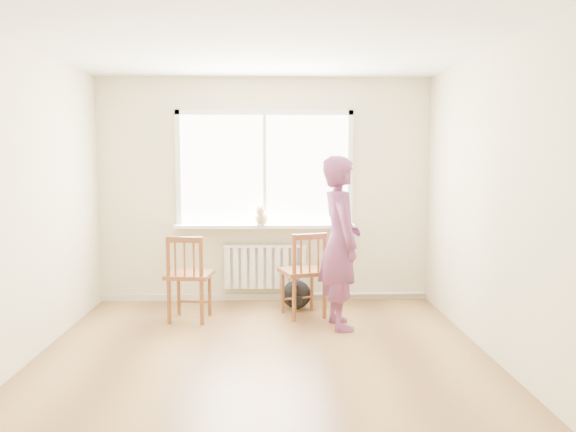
{
  "coord_description": "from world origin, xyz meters",
  "views": [
    {
      "loc": [
        0.07,
        -4.54,
        1.73
      ],
      "look_at": [
        0.25,
        1.2,
        1.15
      ],
      "focal_mm": 35.0,
      "sensor_mm": 36.0,
      "label": 1
    }
  ],
  "objects": [
    {
      "name": "back_wall",
      "position": [
        0.0,
        2.25,
        1.35
      ],
      "size": [
        4.0,
        0.01,
        2.7
      ],
      "primitive_type": "cube",
      "color": "beige",
      "rests_on": "ground"
    },
    {
      "name": "heating_pipe",
      "position": [
        1.25,
        2.19,
        0.08
      ],
      "size": [
        1.4,
        0.04,
        0.04
      ],
      "primitive_type": "cylinder",
      "rotation": [
        0.0,
        1.57,
        0.0
      ],
      "color": "silver",
      "rests_on": "back_wall"
    },
    {
      "name": "cat",
      "position": [
        -0.04,
        2.06,
        1.05
      ],
      "size": [
        0.19,
        0.38,
        0.25
      ],
      "rotation": [
        0.0,
        0.0,
        -0.11
      ],
      "color": "#CCB38B",
      "rests_on": "windowsill"
    },
    {
      "name": "baseboard",
      "position": [
        0.0,
        2.23,
        0.04
      ],
      "size": [
        4.0,
        0.03,
        0.08
      ],
      "primitive_type": "cube",
      "color": "beige",
      "rests_on": "ground"
    },
    {
      "name": "window",
      "position": [
        0.0,
        2.22,
        1.66
      ],
      "size": [
        2.12,
        0.05,
        1.42
      ],
      "color": "white",
      "rests_on": "back_wall"
    },
    {
      "name": "ceiling",
      "position": [
        0.0,
        0.0,
        2.7
      ],
      "size": [
        4.5,
        4.5,
        0.0
      ],
      "primitive_type": "plane",
      "rotation": [
        3.14,
        0.0,
        0.0
      ],
      "color": "white",
      "rests_on": "back_wall"
    },
    {
      "name": "person",
      "position": [
        0.78,
        1.11,
        0.88
      ],
      "size": [
        0.51,
        0.7,
        1.76
      ],
      "primitive_type": "imported",
      "rotation": [
        0.0,
        0.0,
        1.72
      ],
      "color": "#BF3F71",
      "rests_on": "floor"
    },
    {
      "name": "chair_left",
      "position": [
        -0.81,
        1.36,
        0.47
      ],
      "size": [
        0.51,
        0.49,
        0.93
      ],
      "rotation": [
        0.0,
        0.0,
        3.01
      ],
      "color": "brown",
      "rests_on": "floor"
    },
    {
      "name": "floor",
      "position": [
        0.0,
        0.0,
        0.0
      ],
      "size": [
        4.5,
        4.5,
        0.0
      ],
      "primitive_type": "plane",
      "color": "#9D7240",
      "rests_on": "ground"
    },
    {
      "name": "radiator",
      "position": [
        0.0,
        2.16,
        0.44
      ],
      "size": [
        1.0,
        0.12,
        0.55
      ],
      "color": "white",
      "rests_on": "back_wall"
    },
    {
      "name": "backpack",
      "position": [
        0.37,
        1.83,
        0.17
      ],
      "size": [
        0.37,
        0.3,
        0.33
      ],
      "primitive_type": "ellipsoid",
      "rotation": [
        0.0,
        0.0,
        0.18
      ],
      "color": "black",
      "rests_on": "floor"
    },
    {
      "name": "windowsill",
      "position": [
        0.0,
        2.14,
        0.93
      ],
      "size": [
        2.15,
        0.22,
        0.04
      ],
      "primitive_type": "cube",
      "color": "white",
      "rests_on": "back_wall"
    },
    {
      "name": "chair_right",
      "position": [
        0.45,
        1.48,
        0.47
      ],
      "size": [
        0.58,
        0.57,
        0.94
      ],
      "rotation": [
        0.0,
        0.0,
        3.47
      ],
      "color": "brown",
      "rests_on": "floor"
    }
  ]
}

